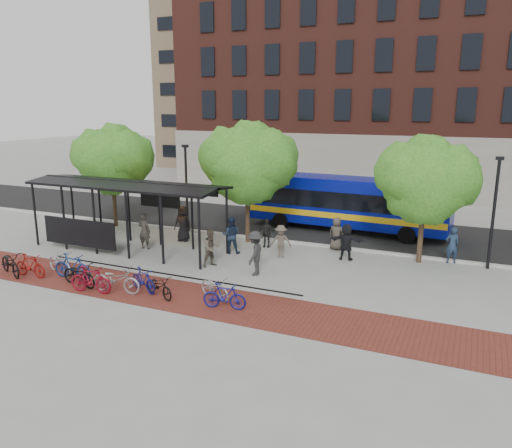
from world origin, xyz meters
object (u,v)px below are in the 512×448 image
at_px(tree_a, 113,157).
at_px(bike_3, 72,266).
at_px(bike_1, 30,266).
at_px(pedestrian_7, 452,245).
at_px(bike_11, 224,296).
at_px(pedestrian_9, 255,253).
at_px(pedestrian_5, 346,242).
at_px(lamp_post_right, 494,210).
at_px(pedestrian_6, 336,234).
at_px(pedestrian_3, 281,241).
at_px(bike_6, 116,279).
at_px(bike_8, 159,286).
at_px(tree_c, 427,178).
at_px(bike_5, 91,280).
at_px(pedestrian_2, 231,235).
at_px(pedestrian_4, 266,233).
at_px(lamp_post_left, 186,187).
at_px(bike_7, 143,280).
at_px(bike_10, 215,287).
at_px(pedestrian_8, 212,248).
at_px(bike_0, 10,263).
at_px(bike_4, 79,274).
at_px(bike_2, 60,262).
at_px(bus, 347,201).
at_px(pedestrian_0, 183,223).
at_px(pedestrian_1, 144,231).
at_px(bus_shelter, 125,192).

bearing_deg(tree_a, bike_3, -62.05).
xyz_separation_m(bike_1, pedestrian_7, (16.65, 9.53, 0.37)).
xyz_separation_m(bike_11, pedestrian_9, (-0.52, 3.93, 0.49)).
xyz_separation_m(pedestrian_5, pedestrian_9, (-3.13, -3.78, 0.09)).
distance_m(lamp_post_right, pedestrian_6, 7.43).
bearing_deg(pedestrian_3, bike_6, -136.73).
bearing_deg(pedestrian_6, bike_8, 69.13).
bearing_deg(pedestrian_5, tree_c, -168.61).
distance_m(bike_5, pedestrian_2, 7.64).
bearing_deg(tree_c, pedestrian_4, -175.70).
bearing_deg(bike_5, pedestrian_5, -51.80).
bearing_deg(bike_3, lamp_post_right, -66.00).
bearing_deg(tree_a, tree_c, -0.00).
relative_size(bike_8, bike_11, 1.03).
distance_m(lamp_post_left, bike_7, 9.66).
bearing_deg(bike_10, bike_1, 121.68).
relative_size(pedestrian_8, pedestrian_9, 0.89).
bearing_deg(pedestrian_3, bike_3, -152.90).
xyz_separation_m(bike_0, pedestrian_4, (8.56, 8.68, 0.23)).
height_order(bike_1, bike_4, bike_1).
xyz_separation_m(tree_a, bike_8, (9.14, -8.77, -3.79)).
xyz_separation_m(bike_11, pedestrian_5, (2.60, 7.70, 0.40)).
xyz_separation_m(bike_2, bike_6, (3.77, -0.82, 0.02)).
distance_m(bike_2, bike_8, 5.62).
relative_size(bike_0, pedestrian_7, 1.18).
height_order(bus, pedestrian_6, bus).
distance_m(lamp_post_right, bike_10, 12.95).
bearing_deg(pedestrian_4, pedestrian_7, -5.15).
bearing_deg(pedestrian_9, bike_11, 1.02).
relative_size(bike_6, bike_10, 1.24).
bearing_deg(bike_0, pedestrian_7, -38.63).
relative_size(pedestrian_0, pedestrian_9, 0.99).
height_order(pedestrian_1, pedestrian_2, pedestrian_1).
distance_m(bike_0, bike_11, 10.35).
bearing_deg(pedestrian_6, pedestrian_0, 17.64).
height_order(bus_shelter, bike_7, bus_shelter).
bearing_deg(pedestrian_0, bike_1, -120.40).
bearing_deg(pedestrian_5, bike_0, 26.10).
distance_m(bike_5, pedestrian_5, 11.77).
relative_size(bike_10, bike_11, 1.04).
distance_m(bike_1, pedestrian_6, 14.61).
relative_size(bike_8, pedestrian_9, 0.86).
relative_size(lamp_post_left, pedestrian_2, 2.71).
relative_size(bike_11, pedestrian_1, 0.86).
height_order(tree_a, bike_3, tree_a).
height_order(pedestrian_3, pedestrian_8, pedestrian_8).
distance_m(bus_shelter, bike_3, 5.34).
xyz_separation_m(bus_shelter, pedestrian_3, (7.83, 1.82, -2.18)).
relative_size(bike_0, bike_4, 1.07).
relative_size(bike_11, pedestrian_2, 0.87).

